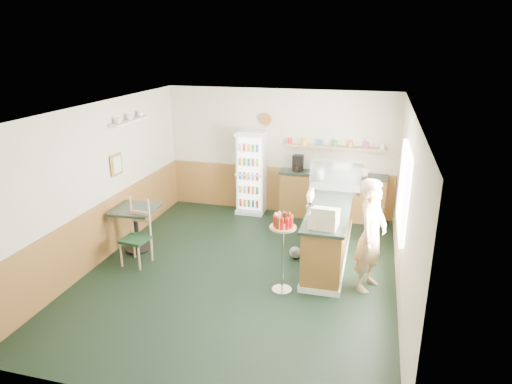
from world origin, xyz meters
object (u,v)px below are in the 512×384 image
(cash_register, at_px, (324,219))
(shopkeeper, at_px, (371,235))
(cafe_table, at_px, (136,221))
(cafe_chair, at_px, (137,230))
(condiment_stand, at_px, (283,239))
(drinks_fridge, at_px, (251,173))
(display_case, at_px, (336,177))

(cash_register, height_order, shopkeeper, shopkeeper)
(cafe_table, xyz_separation_m, cafe_chair, (0.24, -0.37, 0.01))
(condiment_stand, bearing_deg, drinks_fridge, 113.21)
(shopkeeper, relative_size, cafe_table, 2.13)
(drinks_fridge, xyz_separation_m, condiment_stand, (1.35, -3.14, -0.05))
(shopkeeper, bearing_deg, display_case, 44.33)
(shopkeeper, height_order, cafe_chair, shopkeeper)
(shopkeeper, bearing_deg, cafe_table, 107.54)
(display_case, xyz_separation_m, cash_register, (0.00, -1.76, -0.14))
(shopkeeper, xyz_separation_m, cafe_table, (-4.10, 0.26, -0.30))
(cash_register, bearing_deg, cafe_table, 178.11)
(display_case, relative_size, cafe_table, 1.13)
(cafe_table, height_order, cafe_chair, cafe_chair)
(shopkeeper, distance_m, cafe_table, 4.12)
(cafe_chair, bearing_deg, condiment_stand, -0.40)
(shopkeeper, distance_m, cafe_chair, 3.87)
(cafe_table, bearing_deg, display_case, 22.03)
(drinks_fridge, relative_size, cafe_chair, 1.59)
(condiment_stand, bearing_deg, cash_register, 28.72)
(drinks_fridge, bearing_deg, shopkeeper, -45.99)
(cafe_chair, bearing_deg, drinks_fridge, 72.79)
(cash_register, xyz_separation_m, cafe_table, (-3.40, 0.39, -0.54))
(drinks_fridge, xyz_separation_m, shopkeeper, (2.61, -2.70, -0.03))
(condiment_stand, bearing_deg, shopkeeper, 19.07)
(shopkeeper, relative_size, cafe_chair, 1.54)
(shopkeeper, bearing_deg, condiment_stand, 130.21)
(display_case, bearing_deg, cafe_table, -157.97)
(cafe_chair, bearing_deg, cash_register, 6.44)
(display_case, xyz_separation_m, cafe_chair, (-3.16, -1.75, -0.68))
(cafe_table, distance_m, cafe_chair, 0.45)
(display_case, distance_m, cafe_chair, 3.67)
(drinks_fridge, relative_size, condiment_stand, 1.47)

